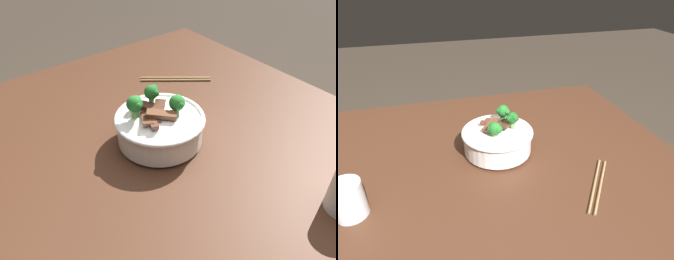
# 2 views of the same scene
# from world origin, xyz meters

# --- Properties ---
(dining_table) EXTENTS (1.42, 1.02, 0.79)m
(dining_table) POSITION_xyz_m (0.00, 0.00, 0.68)
(dining_table) COLOR #472819
(dining_table) RESTS_ON ground
(rice_bowl) EXTENTS (0.23, 0.23, 0.14)m
(rice_bowl) POSITION_xyz_m (-0.14, -0.06, 0.85)
(rice_bowl) COLOR white
(rice_bowl) RESTS_ON dining_table
(chopsticks_pair) EXTENTS (0.16, 0.20, 0.01)m
(chopsticks_pair) POSITION_xyz_m (-0.37, 0.18, 0.80)
(chopsticks_pair) COLOR #9E7A4C
(chopsticks_pair) RESTS_ON dining_table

